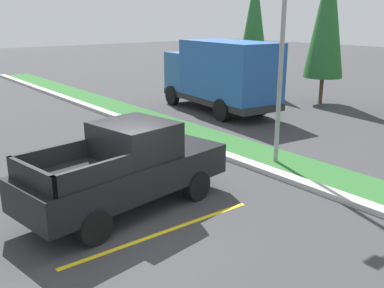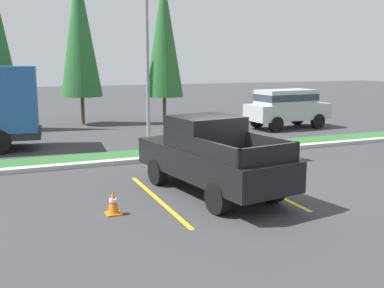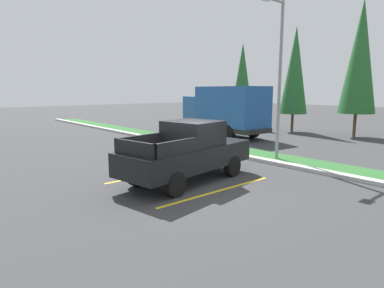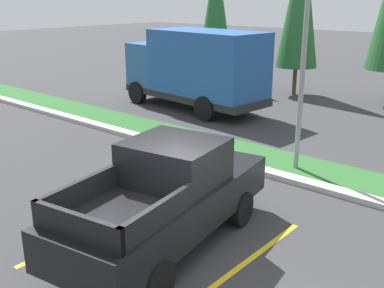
# 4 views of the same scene
# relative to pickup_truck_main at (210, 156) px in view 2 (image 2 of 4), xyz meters

# --- Properties ---
(ground_plane) EXTENTS (120.00, 120.00, 0.00)m
(ground_plane) POSITION_rel_pickup_truck_main_xyz_m (0.81, -0.50, -1.04)
(ground_plane) COLOR #38383A
(parking_line_near) EXTENTS (0.12, 4.80, 0.01)m
(parking_line_near) POSITION_rel_pickup_truck_main_xyz_m (-1.54, -0.05, -1.04)
(parking_line_near) COLOR yellow
(parking_line_near) RESTS_ON ground
(parking_line_far) EXTENTS (0.12, 4.80, 0.01)m
(parking_line_far) POSITION_rel_pickup_truck_main_xyz_m (1.56, -0.05, -1.04)
(parking_line_far) COLOR yellow
(parking_line_far) RESTS_ON ground
(curb_strip) EXTENTS (56.00, 0.40, 0.15)m
(curb_strip) POSITION_rel_pickup_truck_main_xyz_m (0.81, 4.50, -0.97)
(curb_strip) COLOR #B2B2AD
(curb_strip) RESTS_ON ground
(grass_median) EXTENTS (56.00, 1.80, 0.06)m
(grass_median) POSITION_rel_pickup_truck_main_xyz_m (0.81, 5.60, -1.01)
(grass_median) COLOR #2D662D
(grass_median) RESTS_ON ground
(pickup_truck_main) EXTENTS (2.70, 5.46, 2.10)m
(pickup_truck_main) POSITION_rel_pickup_truck_main_xyz_m (0.00, 0.00, 0.00)
(pickup_truck_main) COLOR black
(pickup_truck_main) RESTS_ON ground
(suv_distant) EXTENTS (4.73, 2.23, 2.10)m
(suv_distant) POSITION_rel_pickup_truck_main_xyz_m (9.04, 9.66, 0.20)
(suv_distant) COLOR black
(suv_distant) RESTS_ON ground
(street_light) EXTENTS (0.24, 1.49, 6.97)m
(street_light) POSITION_rel_pickup_truck_main_xyz_m (-0.09, 5.25, 3.00)
(street_light) COLOR gray
(street_light) RESTS_ON ground
(cypress_tree_center) EXTENTS (2.34, 2.34, 8.99)m
(cypress_tree_center) POSITION_rel_pickup_truck_main_xyz_m (-0.94, 15.52, 4.26)
(cypress_tree_center) COLOR brown
(cypress_tree_center) RESTS_ON ground
(cypress_tree_right_inner) EXTENTS (2.24, 2.24, 8.61)m
(cypress_tree_right_inner) POSITION_rel_pickup_truck_main_xyz_m (3.69, 14.47, 4.03)
(cypress_tree_right_inner) COLOR brown
(cypress_tree_right_inner) RESTS_ON ground
(traffic_cone) EXTENTS (0.36, 0.36, 0.60)m
(traffic_cone) POSITION_rel_pickup_truck_main_xyz_m (-2.89, -0.80, -0.75)
(traffic_cone) COLOR orange
(traffic_cone) RESTS_ON ground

